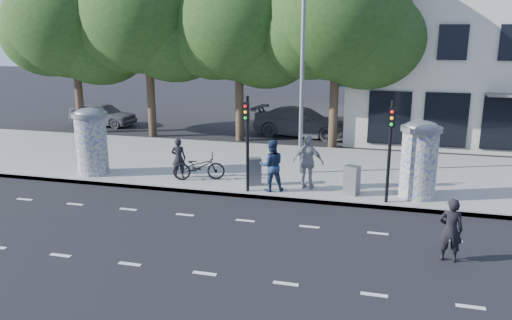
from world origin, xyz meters
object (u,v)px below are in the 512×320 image
(street_lamp, at_px, (302,56))
(ped_e, at_px, (308,162))
(traffic_pole_far, at_px, (390,142))
(ped_c, at_px, (271,165))
(cabinet_left, at_px, (254,172))
(ad_column_right, at_px, (419,158))
(ped_a, at_px, (94,152))
(cabinet_right, at_px, (352,180))
(bicycle, at_px, (199,167))
(traffic_pole_near, at_px, (247,134))
(car_left, at_px, (103,114))
(man_road, at_px, (450,230))
(ped_b, at_px, (179,158))
(ad_column_left, at_px, (91,140))
(car_right, at_px, (302,122))

(street_lamp, relative_size, ped_e, 4.08)
(traffic_pole_far, height_order, ped_c, traffic_pole_far)
(cabinet_left, bearing_deg, ad_column_right, -21.43)
(ped_a, xyz_separation_m, cabinet_left, (6.70, -0.07, -0.34))
(ped_c, bearing_deg, cabinet_right, 165.23)
(ped_c, bearing_deg, bicycle, -32.22)
(traffic_pole_near, relative_size, ped_e, 1.74)
(cabinet_left, relative_size, car_left, 0.24)
(ad_column_right, distance_m, man_road, 4.73)
(man_road, bearing_deg, traffic_pole_near, -29.32)
(traffic_pole_near, bearing_deg, ped_e, 24.85)
(street_lamp, height_order, cabinet_right, street_lamp)
(ped_e, bearing_deg, ad_column_right, -171.42)
(traffic_pole_far, bearing_deg, ped_b, 172.41)
(ped_b, distance_m, cabinet_left, 3.11)
(traffic_pole_near, bearing_deg, cabinet_left, 87.08)
(street_lamp, distance_m, bicycle, 5.79)
(ped_b, bearing_deg, ped_c, 161.37)
(ad_column_left, height_order, traffic_pole_far, traffic_pole_far)
(ad_column_left, distance_m, car_left, 11.75)
(ad_column_right, relative_size, traffic_pole_far, 0.78)
(street_lamp, xyz_separation_m, ped_a, (-8.06, -1.94, -3.80))
(ad_column_right, xyz_separation_m, man_road, (0.56, -4.64, -0.71))
(ad_column_right, height_order, street_lamp, street_lamp)
(ad_column_right, distance_m, ped_c, 5.05)
(traffic_pole_far, relative_size, ped_a, 2.01)
(traffic_pole_near, distance_m, bicycle, 2.84)
(traffic_pole_near, relative_size, street_lamp, 0.42)
(ped_a, xyz_separation_m, cabinet_right, (10.27, -0.29, -0.33))
(traffic_pole_far, bearing_deg, street_lamp, 140.12)
(traffic_pole_near, distance_m, cabinet_right, 3.98)
(ad_column_left, relative_size, traffic_pole_near, 0.78)
(traffic_pole_far, bearing_deg, car_right, 113.18)
(ad_column_left, bearing_deg, traffic_pole_far, -3.55)
(ad_column_left, bearing_deg, street_lamp, 14.94)
(ad_column_right, distance_m, bicycle, 8.03)
(ped_c, bearing_deg, ad_column_left, -23.67)
(ad_column_right, distance_m, cabinet_left, 5.82)
(ad_column_left, xyz_separation_m, ped_c, (7.40, -0.39, -0.46))
(street_lamp, distance_m, car_left, 16.45)
(ped_c, xyz_separation_m, car_right, (-0.67, 10.59, -0.28))
(ad_column_right, height_order, cabinet_right, ad_column_right)
(ped_c, bearing_deg, ped_e, -173.76)
(ped_c, distance_m, ped_e, 1.36)
(cabinet_left, bearing_deg, car_right, 67.33)
(ad_column_left, height_order, ped_e, ad_column_left)
(ad_column_left, distance_m, traffic_pole_far, 11.44)
(ped_a, bearing_deg, ad_column_right, -155.54)
(ped_e, distance_m, cabinet_right, 1.69)
(ad_column_left, height_order, cabinet_right, ad_column_left)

